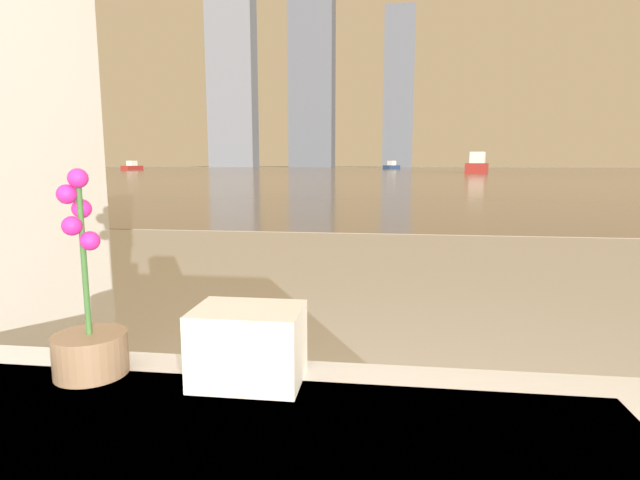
{
  "coord_description": "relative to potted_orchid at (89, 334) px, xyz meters",
  "views": [
    {
      "loc": [
        0.21,
        -0.1,
        1.01
      ],
      "look_at": [
        -0.1,
        2.27,
        0.64
      ],
      "focal_mm": 28.0,
      "sensor_mm": 36.0,
      "label": 1
    }
  ],
  "objects": [
    {
      "name": "skyline_tower_1",
      "position": [
        -16.54,
        117.13,
        35.52
      ],
      "size": [
        9.91,
        8.75,
        72.32
      ],
      "color": "#4C515B",
      "rests_on": "ground_plane"
    },
    {
      "name": "harbor_boat_1",
      "position": [
        1.61,
        80.5,
        -0.16
      ],
      "size": [
        2.82,
        3.68,
        1.33
      ],
      "color": "navy",
      "rests_on": "harbor_water"
    },
    {
      "name": "towel_stack",
      "position": [
        0.35,
        0.01,
        -0.01
      ],
      "size": [
        0.23,
        0.16,
        0.16
      ],
      "color": "silver",
      "rests_on": "bathtub"
    },
    {
      "name": "harbor_water",
      "position": [
        0.42,
        61.13,
        -0.63
      ],
      "size": [
        180.0,
        110.0,
        0.01
      ],
      "color": "gray",
      "rests_on": "ground_plane"
    },
    {
      "name": "skyline_tower_2",
      "position": [
        3.13,
        117.13,
        16.89
      ],
      "size": [
        6.66,
        6.39,
        35.05
      ],
      "color": "#4C515B",
      "rests_on": "ground_plane"
    },
    {
      "name": "harbor_boat_4",
      "position": [
        -34.62,
        65.62,
        -0.17
      ],
      "size": [
        1.69,
        3.59,
        1.3
      ],
      "color": "maroon",
      "rests_on": "harbor_water"
    },
    {
      "name": "skyline_tower_0",
      "position": [
        -35.61,
        117.13,
        30.3
      ],
      "size": [
        10.8,
        6.13,
        61.89
      ],
      "color": "slate",
      "rests_on": "ground_plane"
    },
    {
      "name": "harbor_boat_2",
      "position": [
        9.83,
        51.6,
        0.11
      ],
      "size": [
        3.2,
        5.87,
        2.09
      ],
      "color": "maroon",
      "rests_on": "harbor_water"
    },
    {
      "name": "potted_orchid",
      "position": [
        0.0,
        0.0,
        0.0
      ],
      "size": [
        0.16,
        0.16,
        0.45
      ],
      "color": "#8C6B4C",
      "rests_on": "bathtub"
    }
  ]
}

